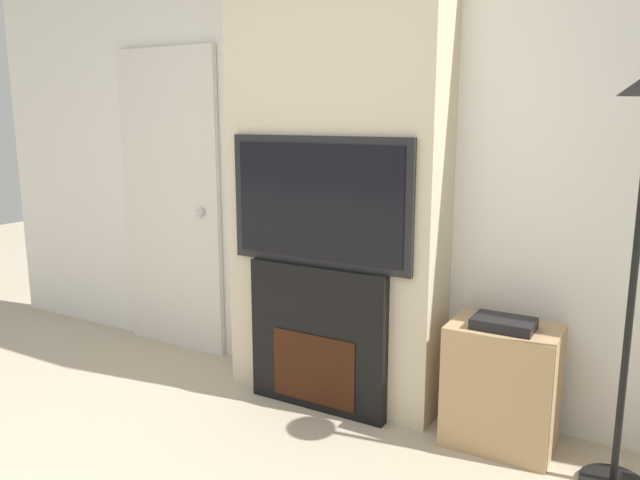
# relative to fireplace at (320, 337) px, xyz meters

# --- Properties ---
(wall_back) EXTENTS (6.00, 0.06, 2.70)m
(wall_back) POSITION_rel_fireplace_xyz_m (0.00, 0.37, 0.95)
(wall_back) COLOR silver
(wall_back) RESTS_ON ground_plane
(chimney_breast) EXTENTS (1.22, 0.33, 2.70)m
(chimney_breast) POSITION_rel_fireplace_xyz_m (0.00, 0.17, 0.95)
(chimney_breast) COLOR beige
(chimney_breast) RESTS_ON ground_plane
(fireplace) EXTENTS (0.81, 0.15, 0.80)m
(fireplace) POSITION_rel_fireplace_xyz_m (0.00, 0.00, 0.00)
(fireplace) COLOR black
(fireplace) RESTS_ON ground_plane
(television) EXTENTS (1.05, 0.07, 0.68)m
(television) POSITION_rel_fireplace_xyz_m (0.00, -0.00, 0.74)
(television) COLOR black
(television) RESTS_ON fireplace
(media_stand) EXTENTS (0.51, 0.34, 0.65)m
(media_stand) POSITION_rel_fireplace_xyz_m (0.96, 0.08, -0.09)
(media_stand) COLOR tan
(media_stand) RESTS_ON ground_plane
(entry_door) EXTENTS (0.83, 0.09, 2.01)m
(entry_door) POSITION_rel_fireplace_xyz_m (-1.34, 0.31, 0.61)
(entry_door) COLOR silver
(entry_door) RESTS_ON ground_plane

